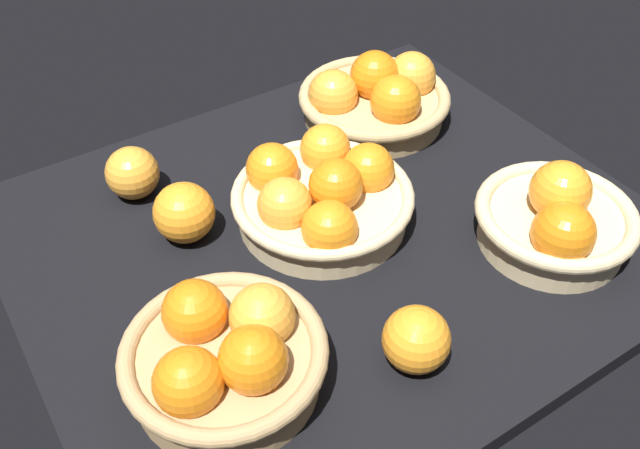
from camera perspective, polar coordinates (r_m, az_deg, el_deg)
The scene contains 8 objects.
market_tray at distance 98.15cm, azimuth 1.06°, elevation -1.11°, with size 84.00×72.00×3.00cm, color black.
basket_far_right at distance 116.57cm, azimuth 4.56°, elevation 10.28°, with size 24.88×24.88×11.18cm.
basket_near_left at distance 77.55cm, azimuth -7.73°, elevation -10.53°, with size 22.78×22.78×11.41cm.
basket_near_right at distance 97.13cm, azimuth 18.65°, elevation 0.34°, with size 21.43×21.43×12.19cm.
basket_center at distance 96.08cm, azimuth 0.16°, elevation 2.40°, with size 25.21×25.21×10.95cm.
loose_orange_front_gap at distance 104.11cm, azimuth -15.03°, elevation 4.07°, with size 7.73×7.73×7.73cm, color #F49E33.
loose_orange_back_gap at distance 80.01cm, azimuth 7.85°, elevation -9.26°, with size 7.83×7.83×7.83cm, color orange.
loose_orange_side_gap at distance 95.31cm, azimuth -11.01°, elevation 0.95°, with size 8.34×8.34×8.34cm, color orange.
Camera 1 is at (-40.11, -58.44, 69.40)cm, focal length 39.31 mm.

